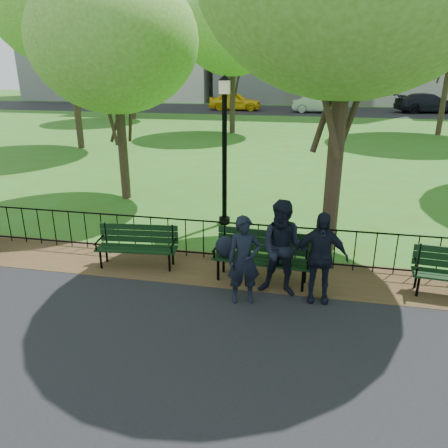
% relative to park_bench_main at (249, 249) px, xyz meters
% --- Properties ---
extents(ground, '(120.00, 120.00, 0.00)m').
position_rel_park_bench_main_xyz_m(ground, '(0.27, -1.19, -0.66)').
color(ground, '#3A5E18').
extents(dirt_strip, '(60.00, 1.60, 0.01)m').
position_rel_park_bench_main_xyz_m(dirt_strip, '(0.27, 0.31, -0.64)').
color(dirt_strip, '#3B2418').
rests_on(dirt_strip, ground).
extents(far_street, '(70.00, 9.00, 0.01)m').
position_rel_park_bench_main_xyz_m(far_street, '(0.27, 33.81, -0.65)').
color(far_street, black).
rests_on(far_street, ground).
extents(iron_fence, '(24.06, 0.06, 1.00)m').
position_rel_park_bench_main_xyz_m(iron_fence, '(0.27, 0.81, -0.16)').
color(iron_fence, black).
rests_on(iron_fence, ground).
extents(park_bench_main, '(1.95, 0.75, 1.09)m').
position_rel_park_bench_main_xyz_m(park_bench_main, '(0.00, 0.00, 0.00)').
color(park_bench_main, black).
rests_on(park_bench_main, ground).
extents(park_bench_left_a, '(1.73, 0.69, 0.96)m').
position_rel_park_bench_main_xyz_m(park_bench_left_a, '(-2.41, 0.20, -0.11)').
color(park_bench_left_a, black).
rests_on(park_bench_left_a, ground).
extents(lamppost, '(0.34, 0.34, 3.81)m').
position_rel_park_bench_main_xyz_m(lamppost, '(-1.13, 3.11, 1.42)').
color(lamppost, black).
rests_on(lamppost, ground).
extents(tree_near_w, '(4.85, 4.85, 6.76)m').
position_rel_park_bench_main_xyz_m(tree_near_w, '(-4.70, 4.84, 4.03)').
color(tree_near_w, '#2D2116').
rests_on(tree_near_w, ground).
extents(tree_mid_w, '(6.93, 6.93, 9.67)m').
position_rel_park_bench_main_xyz_m(tree_mid_w, '(-10.52, 12.61, 6.05)').
color(tree_mid_w, '#2D2116').
rests_on(tree_mid_w, ground).
extents(tree_far_c, '(6.12, 6.12, 8.53)m').
position_rel_park_bench_main_xyz_m(tree_far_c, '(-3.91, 19.26, 5.26)').
color(tree_far_c, '#2D2116').
rests_on(tree_far_c, ground).
extents(tree_far_w, '(6.52, 6.52, 9.09)m').
position_rel_park_bench_main_xyz_m(tree_far_w, '(-12.71, 24.88, 5.65)').
color(tree_far_w, '#2D2116').
rests_on(tree_far_w, ground).
extents(person_left, '(0.67, 0.54, 1.62)m').
position_rel_park_bench_main_xyz_m(person_left, '(0.03, -0.86, 0.16)').
color(person_left, black).
rests_on(person_left, asphalt_path).
extents(person_mid, '(0.92, 0.54, 1.82)m').
position_rel_park_bench_main_xyz_m(person_mid, '(0.68, -0.45, 0.26)').
color(person_mid, black).
rests_on(person_mid, asphalt_path).
extents(person_right, '(1.01, 0.45, 1.69)m').
position_rel_park_bench_main_xyz_m(person_right, '(1.33, -0.55, 0.20)').
color(person_right, black).
rests_on(person_right, asphalt_path).
extents(taxi, '(4.79, 2.00, 1.62)m').
position_rel_park_bench_main_xyz_m(taxi, '(-6.17, 32.96, 0.17)').
color(taxi, yellow).
rests_on(taxi, far_street).
extents(sedan_silver, '(4.38, 1.55, 1.44)m').
position_rel_park_bench_main_xyz_m(sedan_silver, '(1.26, 32.22, 0.07)').
color(sedan_silver, '#B0B3B8').
rests_on(sedan_silver, far_street).
extents(sedan_dark, '(5.97, 3.47, 1.63)m').
position_rel_park_bench_main_xyz_m(sedan_dark, '(10.63, 34.23, 0.17)').
color(sedan_dark, black).
rests_on(sedan_dark, far_street).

